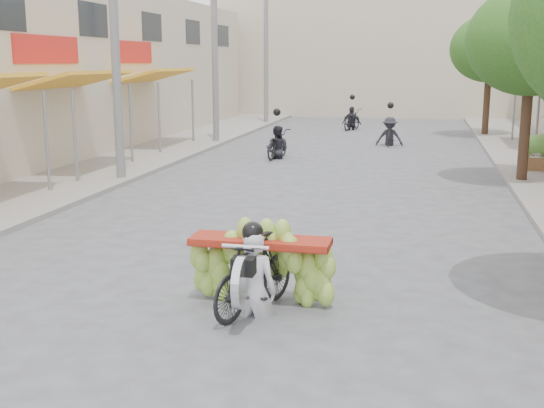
# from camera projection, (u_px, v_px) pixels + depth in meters

# --- Properties ---
(sidewalk_left) EXTENTS (4.00, 60.00, 0.12)m
(sidewalk_left) POSITION_uv_depth(u_px,v_px,m) (115.00, 162.00, 22.10)
(sidewalk_left) COLOR gray
(sidewalk_left) RESTS_ON ground
(far_building) EXTENTS (20.00, 6.00, 7.00)m
(far_building) POSITION_uv_depth(u_px,v_px,m) (381.00, 57.00, 41.90)
(far_building) COLOR #C4B59A
(far_building) RESTS_ON ground
(utility_pole_mid) EXTENTS (0.60, 0.24, 8.00)m
(utility_pole_mid) POSITION_uv_depth(u_px,v_px,m) (114.00, 32.00, 18.08)
(utility_pole_mid) COLOR slate
(utility_pole_mid) RESTS_ON ground
(utility_pole_far) EXTENTS (0.60, 0.24, 8.00)m
(utility_pole_far) POSITION_uv_depth(u_px,v_px,m) (215.00, 41.00, 26.68)
(utility_pole_far) COLOR slate
(utility_pole_far) RESTS_ON ground
(utility_pole_back) EXTENTS (0.60, 0.24, 8.00)m
(utility_pole_back) POSITION_uv_depth(u_px,v_px,m) (266.00, 46.00, 35.28)
(utility_pole_back) COLOR slate
(utility_pole_back) RESTS_ON ground
(street_tree_mid) EXTENTS (3.40, 3.40, 5.25)m
(street_tree_mid) POSITION_uv_depth(u_px,v_px,m) (532.00, 41.00, 17.77)
(street_tree_mid) COLOR #3A2719
(street_tree_mid) RESTS_ON ground
(street_tree_far) EXTENTS (3.40, 3.40, 5.25)m
(street_tree_far) POSITION_uv_depth(u_px,v_px,m) (490.00, 49.00, 29.23)
(street_tree_far) COLOR #3A2719
(street_tree_far) RESTS_ON ground
(produce_crate_far) EXTENTS (1.20, 0.88, 1.16)m
(produce_crate_far) POSITION_uv_depth(u_px,v_px,m) (542.00, 149.00, 20.14)
(produce_crate_far) COLOR brown
(produce_crate_far) RESTS_ON ground
(banana_motorbike) EXTENTS (2.20, 1.90, 2.10)m
(banana_motorbike) POSITION_uv_depth(u_px,v_px,m) (257.00, 259.00, 9.03)
(banana_motorbike) COLOR black
(banana_motorbike) RESTS_ON ground
(pedestrian) EXTENTS (0.89, 0.54, 1.77)m
(pedestrian) POSITION_uv_depth(u_px,v_px,m) (539.00, 140.00, 19.97)
(pedestrian) COLOR silver
(pedestrian) RESTS_ON ground
(bg_motorbike_a) EXTENTS (0.86, 1.81, 1.95)m
(bg_motorbike_a) POSITION_uv_depth(u_px,v_px,m) (277.00, 137.00, 23.22)
(bg_motorbike_a) COLOR black
(bg_motorbike_a) RESTS_ON ground
(bg_motorbike_b) EXTENTS (1.06, 1.68, 1.95)m
(bg_motorbike_b) POSITION_uv_depth(u_px,v_px,m) (390.00, 124.00, 26.72)
(bg_motorbike_b) COLOR black
(bg_motorbike_b) RESTS_ON ground
(bg_motorbike_c) EXTENTS (1.11, 1.90, 1.95)m
(bg_motorbike_c) POSITION_uv_depth(u_px,v_px,m) (352.00, 114.00, 32.86)
(bg_motorbike_c) COLOR black
(bg_motorbike_c) RESTS_ON ground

